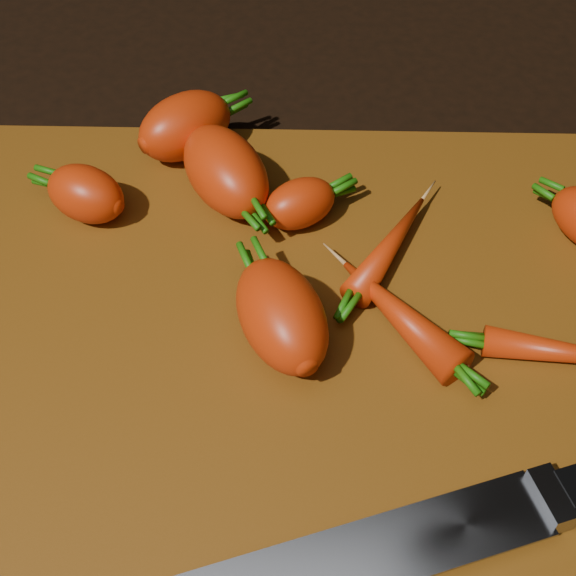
{
  "coord_description": "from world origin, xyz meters",
  "views": [
    {
      "loc": [
        0.01,
        -0.34,
        0.43
      ],
      "look_at": [
        0.0,
        0.01,
        0.03
      ],
      "focal_mm": 50.0,
      "sensor_mm": 36.0,
      "label": 1
    }
  ],
  "objects": [
    {
      "name": "ground",
      "position": [
        0.0,
        0.0,
        -0.01
      ],
      "size": [
        2.0,
        2.0,
        0.01
      ],
      "primitive_type": "cube",
      "color": "black"
    },
    {
      "name": "cutting_board",
      "position": [
        0.0,
        0.0,
        0.01
      ],
      "size": [
        0.5,
        0.4,
        0.01
      ],
      "primitive_type": "cube",
      "color": "#552E07",
      "rests_on": "ground"
    },
    {
      "name": "carrot_0",
      "position": [
        -0.08,
        0.17,
        0.04
      ],
      "size": [
        0.09,
        0.09,
        0.05
      ],
      "primitive_type": "ellipsoid",
      "rotation": [
        0.0,
        0.0,
        0.7
      ],
      "color": "#C02A05",
      "rests_on": "cutting_board"
    },
    {
      "name": "carrot_1",
      "position": [
        -0.15,
        0.1,
        0.03
      ],
      "size": [
        0.07,
        0.07,
        0.04
      ],
      "primitive_type": "ellipsoid",
      "rotation": [
        0.0,
        0.0,
        2.67
      ],
      "color": "#C02A05",
      "rests_on": "cutting_board"
    },
    {
      "name": "carrot_2",
      "position": [
        -0.05,
        0.12,
        0.04
      ],
      "size": [
        0.09,
        0.11,
        0.05
      ],
      "primitive_type": "ellipsoid",
      "rotation": [
        0.0,
        0.0,
        -1.04
      ],
      "color": "#C02A05",
      "rests_on": "cutting_board"
    },
    {
      "name": "carrot_3",
      "position": [
        -0.0,
        -0.02,
        0.04
      ],
      "size": [
        0.08,
        0.1,
        0.05
      ],
      "primitive_type": "ellipsoid",
      "rotation": [
        0.0,
        0.0,
        1.96
      ],
      "color": "#C02A05",
      "rests_on": "cutting_board"
    },
    {
      "name": "carrot_4",
      "position": [
        0.01,
        0.09,
        0.03
      ],
      "size": [
        0.07,
        0.06,
        0.04
      ],
      "primitive_type": "ellipsoid",
      "rotation": [
        0.0,
        0.0,
        0.54
      ],
      "color": "#C02A05",
      "rests_on": "cutting_board"
    },
    {
      "name": "carrot_6",
      "position": [
        0.07,
        0.06,
        0.02
      ],
      "size": [
        0.07,
        0.11,
        0.02
      ],
      "primitive_type": "ellipsoid",
      "rotation": [
        0.0,
        0.0,
        1.06
      ],
      "color": "#C02A05",
      "rests_on": "cutting_board"
    },
    {
      "name": "carrot_8",
      "position": [
        0.07,
        -0.01,
        0.03
      ],
      "size": [
        0.09,
        0.1,
        0.03
      ],
      "primitive_type": "ellipsoid",
      "rotation": [
        0.0,
        0.0,
        2.23
      ],
      "color": "#C02A05",
      "rests_on": "cutting_board"
    },
    {
      "name": "knife",
      "position": [
        0.06,
        -0.16,
        0.02
      ],
      "size": [
        0.35,
        0.14,
        0.02
      ],
      "rotation": [
        0.0,
        0.0,
        0.33
      ],
      "color": "gray",
      "rests_on": "cutting_board"
    }
  ]
}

